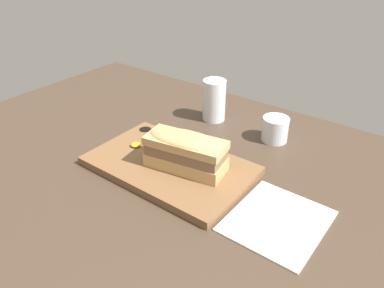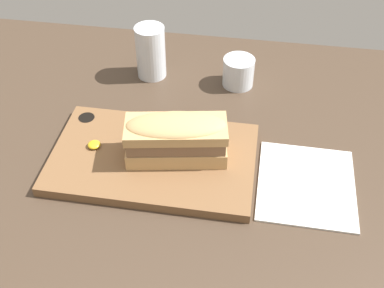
{
  "view_description": "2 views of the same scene",
  "coord_description": "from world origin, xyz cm",
  "px_view_note": "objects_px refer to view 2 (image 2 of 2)",
  "views": [
    {
      "loc": [
        44.43,
        -51.25,
        52.91
      ],
      "look_at": [
        0.63,
        6.94,
        9.81
      ],
      "focal_mm": 35.0,
      "sensor_mm": 36.0,
      "label": 1
    },
    {
      "loc": [
        13.09,
        -58.01,
        67.55
      ],
      "look_at": [
        3.25,
        3.38,
        9.25
      ],
      "focal_mm": 45.0,
      "sensor_mm": 36.0,
      "label": 2
    }
  ],
  "objects_px": {
    "wine_glass": "(238,73)",
    "napkin": "(306,184)",
    "sandwich": "(178,137)",
    "serving_board": "(153,158)",
    "water_glass": "(151,55)"
  },
  "relations": [
    {
      "from": "serving_board",
      "to": "napkin",
      "type": "xyz_separation_m",
      "value": [
        0.29,
        -0.01,
        -0.01
      ]
    },
    {
      "from": "sandwich",
      "to": "wine_glass",
      "type": "distance_m",
      "value": 0.29
    },
    {
      "from": "sandwich",
      "to": "napkin",
      "type": "height_order",
      "value": "sandwich"
    },
    {
      "from": "napkin",
      "to": "water_glass",
      "type": "bearing_deg",
      "value": 139.96
    },
    {
      "from": "wine_glass",
      "to": "sandwich",
      "type": "bearing_deg",
      "value": -107.89
    },
    {
      "from": "serving_board",
      "to": "napkin",
      "type": "distance_m",
      "value": 0.29
    },
    {
      "from": "water_glass",
      "to": "wine_glass",
      "type": "xyz_separation_m",
      "value": [
        0.2,
        -0.01,
        -0.02
      ]
    },
    {
      "from": "wine_glass",
      "to": "napkin",
      "type": "relative_size",
      "value": 0.36
    },
    {
      "from": "serving_board",
      "to": "sandwich",
      "type": "xyz_separation_m",
      "value": [
        0.05,
        0.0,
        0.06
      ]
    },
    {
      "from": "water_glass",
      "to": "sandwich",
      "type": "bearing_deg",
      "value": -67.75
    },
    {
      "from": "sandwich",
      "to": "water_glass",
      "type": "height_order",
      "value": "water_glass"
    },
    {
      "from": "napkin",
      "to": "wine_glass",
      "type": "bearing_deg",
      "value": 117.54
    },
    {
      "from": "serving_board",
      "to": "sandwich",
      "type": "height_order",
      "value": "sandwich"
    },
    {
      "from": "water_glass",
      "to": "wine_glass",
      "type": "height_order",
      "value": "water_glass"
    },
    {
      "from": "serving_board",
      "to": "water_glass",
      "type": "height_order",
      "value": "water_glass"
    }
  ]
}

